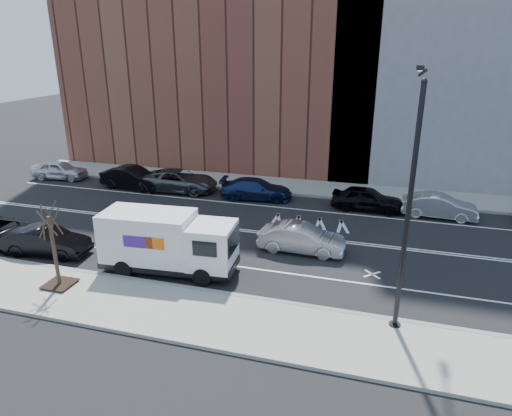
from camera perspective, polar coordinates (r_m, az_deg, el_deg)
The scene contains 18 objects.
ground at distance 25.64m, azimuth 1.20°, elevation -3.14°, with size 120.00×120.00×0.00m, color black.
sidewalk_near at distance 18.24m, azimuth -6.24°, elevation -13.41°, with size 44.00×3.60×0.15m, color gray.
sidewalk_far at distance 33.68m, azimuth 5.12°, elevation 2.66°, with size 44.00×3.60×0.15m, color gray.
curb_near at distance 19.65m, azimuth -4.23°, elevation -10.64°, with size 44.00×0.25×0.17m, color gray.
curb_far at distance 31.99m, azimuth 4.48°, elevation 1.75°, with size 44.00×0.25×0.17m, color gray.
road_markings at distance 25.64m, azimuth 1.20°, elevation -3.13°, with size 40.00×8.60×0.01m, color white, non-canonical shape.
bldg_brick at distance 40.89m, azimuth -4.17°, elevation 21.27°, with size 26.00×10.00×22.00m, color brown.
streetlight at distance 16.66m, azimuth 18.63°, elevation 1.44°, with size 0.44×4.02×9.34m.
street_tree at distance 21.27m, azimuth -23.78°, elevation -5.75°, with size 1.20×1.20×3.75m.
fedex_van at distance 21.32m, azimuth -11.02°, elevation -4.14°, with size 6.38×2.59×2.85m.
far_parked_a at distance 38.77m, azimuth -23.35°, elevation 4.40°, with size 1.71×4.24×1.45m, color silver.
far_parked_b at distance 34.40m, azimuth -15.13°, elevation 3.66°, with size 1.68×4.82×1.59m, color black.
far_parked_c at distance 33.13m, azimuth -9.64°, elevation 3.41°, with size 2.55×5.53×1.54m, color #4B4F52.
far_parked_d at distance 30.98m, azimuth 0.04°, elevation 2.40°, with size 1.96×4.83×1.40m, color #16234F.
far_parked_e at distance 29.74m, azimuth 13.70°, elevation 1.14°, with size 1.77×4.41×1.50m, color black.
far_parked_f at distance 29.83m, azimuth 21.93°, elevation 0.23°, with size 1.52×4.37×1.44m, color silver.
driving_sedan at distance 23.28m, azimuth 5.72°, elevation -3.81°, with size 1.52×4.36×1.44m, color silver.
near_parked_rear_a at distance 25.17m, azimuth -24.69°, elevation -3.80°, with size 1.50×4.29×1.41m, color black.
Camera 1 is at (6.08, -22.77, 10.09)m, focal length 32.00 mm.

